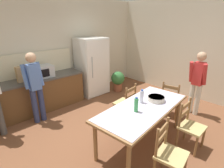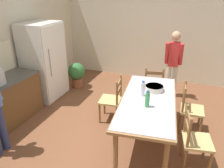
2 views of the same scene
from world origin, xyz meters
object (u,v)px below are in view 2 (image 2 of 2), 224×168
(bottle_near_centre, at_px, (147,99))
(bottle_off_centre, at_px, (143,89))
(chair_side_near_right, at_px, (190,109))
(chair_side_far_right, at_px, (112,100))
(chair_head_end, at_px, (153,86))
(person_by_table, at_px, (173,61))
(potted_plant, at_px, (77,73))
(refrigerator, at_px, (44,61))
(serving_bowl, at_px, (154,88))
(dining_table, at_px, (148,104))
(chair_side_near_left, at_px, (195,140))

(bottle_near_centre, relative_size, bottle_off_centre, 1.00)
(bottle_off_centre, distance_m, chair_side_near_right, 1.02)
(bottle_near_centre, height_order, chair_side_far_right, bottle_near_centre)
(chair_head_end, bearing_deg, chair_side_far_right, 43.75)
(person_by_table, height_order, potted_plant, person_by_table)
(refrigerator, height_order, serving_bowl, refrigerator)
(bottle_off_centre, distance_m, potted_plant, 2.59)
(bottle_near_centre, relative_size, serving_bowl, 0.84)
(person_by_table, relative_size, potted_plant, 2.37)
(bottle_near_centre, distance_m, chair_side_far_right, 1.12)
(bottle_near_centre, height_order, chair_head_end, bottle_near_centre)
(refrigerator, bearing_deg, bottle_near_centre, -112.02)
(potted_plant, bearing_deg, bottle_near_centre, -128.81)
(chair_head_end, distance_m, chair_side_far_right, 1.12)
(serving_bowl, relative_size, chair_side_far_right, 0.35)
(refrigerator, xyz_separation_m, bottle_near_centre, (-1.07, -2.65, 0.02))
(dining_table, xyz_separation_m, serving_bowl, (0.36, -0.03, 0.13))
(chair_side_near_right, bearing_deg, person_by_table, 17.88)
(serving_bowl, bearing_deg, bottle_off_centre, 151.91)
(bottle_off_centre, xyz_separation_m, chair_head_end, (1.21, 0.02, -0.47))
(serving_bowl, bearing_deg, dining_table, 175.91)
(chair_head_end, height_order, chair_side_near_left, same)
(chair_side_far_right, bearing_deg, refrigerator, -110.70)
(chair_head_end, height_order, person_by_table, person_by_table)
(serving_bowl, distance_m, potted_plant, 2.56)
(chair_side_far_right, bearing_deg, bottle_off_centre, 59.18)
(serving_bowl, bearing_deg, chair_side_near_left, -134.62)
(chair_head_end, distance_m, person_by_table, 0.79)
(chair_side_near_left, bearing_deg, chair_head_end, 18.64)
(dining_table, distance_m, serving_bowl, 0.39)
(refrigerator, relative_size, chair_side_near_left, 1.94)
(chair_side_near_right, relative_size, chair_side_near_left, 1.00)
(dining_table, bearing_deg, chair_side_far_right, 64.11)
(refrigerator, bearing_deg, bottle_off_centre, -106.27)
(chair_side_near_right, bearing_deg, potted_plant, 68.55)
(potted_plant, bearing_deg, serving_bowl, -117.90)
(dining_table, distance_m, chair_side_near_right, 0.90)
(refrigerator, height_order, chair_head_end, refrigerator)
(serving_bowl, height_order, chair_side_near_right, chair_side_near_right)
(bottle_off_centre, height_order, person_by_table, person_by_table)
(chair_side_near_right, relative_size, potted_plant, 1.36)
(bottle_off_centre, distance_m, serving_bowl, 0.32)
(chair_side_near_right, bearing_deg, chair_side_near_left, -175.91)
(refrigerator, height_order, chair_side_near_right, refrigerator)
(bottle_near_centre, relative_size, chair_side_far_right, 0.30)
(bottle_near_centre, bearing_deg, chair_side_near_right, -39.22)
(bottle_off_centre, height_order, chair_side_near_left, bottle_off_centre)
(dining_table, bearing_deg, chair_head_end, 6.14)
(person_by_table, distance_m, potted_plant, 2.46)
(serving_bowl, height_order, potted_plant, serving_bowl)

